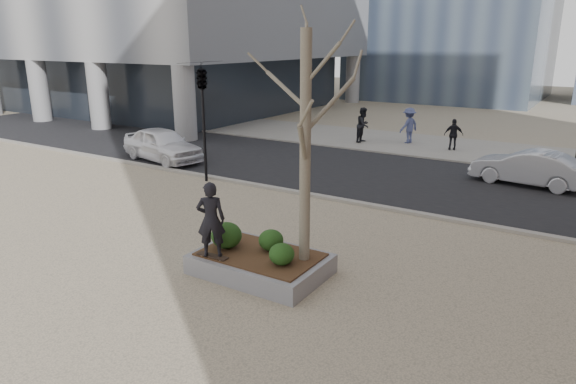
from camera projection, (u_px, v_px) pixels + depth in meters
The scene contains 17 objects.
ground at pixel (227, 263), 12.55m from camera, with size 120.00×120.00×0.00m, color tan.
street at pixel (383, 175), 20.67m from camera, with size 60.00×8.00×0.02m, color black.
far_sidewalk at pixel (435, 146), 26.35m from camera, with size 60.00×6.00×0.02m, color gray.
planter at pixel (261, 264), 11.97m from camera, with size 3.00×2.00×0.45m, color gray.
planter_mulch at pixel (260, 254), 11.90m from camera, with size 2.70×1.70×0.04m, color #382314.
sycamore_tree at pixel (306, 113), 10.69m from camera, with size 2.80×2.80×6.60m, color gray, non-canonical shape.
shrub_left at pixel (226, 235), 12.16m from camera, with size 0.73×0.73×0.62m, color black.
shrub_middle at pixel (271, 240), 12.03m from camera, with size 0.59×0.59×0.50m, color #193711.
shrub_right at pixel (282, 254), 11.26m from camera, with size 0.57×0.57×0.48m, color #1B3F14.
skateboard at pixel (213, 257), 11.72m from camera, with size 0.78×0.20×0.07m, color black, non-canonical shape.
skateboarder at pixel (211, 219), 11.46m from camera, with size 0.64×0.42×1.74m, color black.
police_car at pixel (162, 144), 22.95m from camera, with size 1.76×4.37×1.49m, color white.
car_silver at pixel (528, 168), 19.13m from camera, with size 1.40×4.01×1.32m, color #AFB1B8.
pedestrian_a at pixel (363, 125), 27.10m from camera, with size 0.89×0.70×1.84m, color black.
pedestrian_b at pixel (409, 125), 26.87m from camera, with size 1.20×0.69×1.85m, color #424B78.
pedestrian_c at pixel (454, 135), 25.16m from camera, with size 0.90×0.38×1.54m, color black.
traffic_light_near at pixel (204, 123), 19.26m from camera, with size 0.60×2.48×4.50m, color black, non-canonical shape.
Camera 1 is at (7.39, -8.98, 5.25)m, focal length 32.00 mm.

